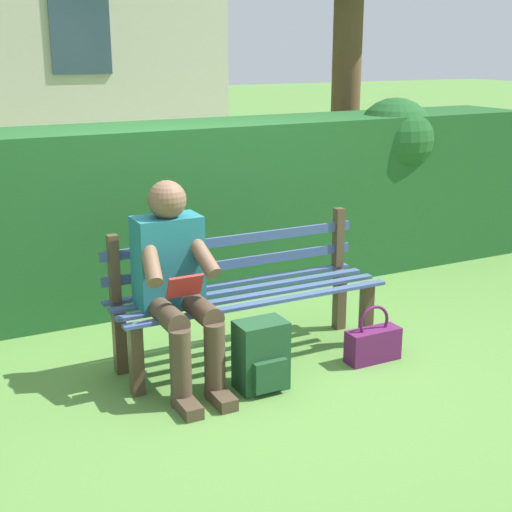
{
  "coord_description": "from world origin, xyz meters",
  "views": [
    {
      "loc": [
        1.86,
        3.74,
        1.89
      ],
      "look_at": [
        0.0,
        0.1,
        0.69
      ],
      "focal_mm": 50.51,
      "sensor_mm": 36.0,
      "label": 1
    }
  ],
  "objects_px": {
    "person_seated": "(176,280)",
    "handbag": "(373,343)",
    "backpack": "(261,356)",
    "park_bench": "(244,292)"
  },
  "relations": [
    {
      "from": "person_seated",
      "to": "handbag",
      "type": "bearing_deg",
      "value": 166.06
    },
    {
      "from": "handbag",
      "to": "person_seated",
      "type": "bearing_deg",
      "value": -13.94
    },
    {
      "from": "backpack",
      "to": "handbag",
      "type": "xyz_separation_m",
      "value": [
        -0.79,
        -0.02,
        -0.08
      ]
    },
    {
      "from": "person_seated",
      "to": "backpack",
      "type": "bearing_deg",
      "value": 141.41
    },
    {
      "from": "park_bench",
      "to": "backpack",
      "type": "xyz_separation_m",
      "value": [
        0.12,
        0.47,
        -0.22
      ]
    },
    {
      "from": "handbag",
      "to": "backpack",
      "type": "bearing_deg",
      "value": 1.09
    },
    {
      "from": "backpack",
      "to": "handbag",
      "type": "bearing_deg",
      "value": -178.91
    },
    {
      "from": "park_bench",
      "to": "person_seated",
      "type": "bearing_deg",
      "value": 17.43
    },
    {
      "from": "person_seated",
      "to": "park_bench",
      "type": "bearing_deg",
      "value": -162.57
    },
    {
      "from": "park_bench",
      "to": "person_seated",
      "type": "relative_size",
      "value": 1.46
    }
  ]
}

